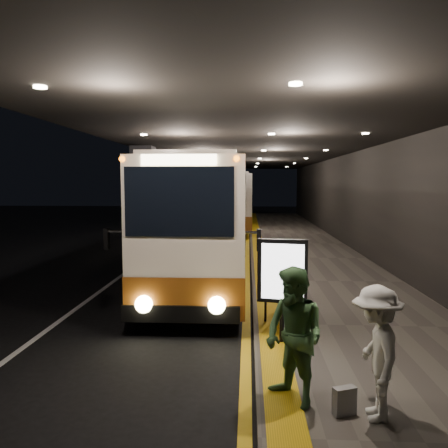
{
  "coord_description": "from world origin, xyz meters",
  "views": [
    {
      "loc": [
        2.38,
        -12.01,
        3.06
      ],
      "look_at": [
        1.58,
        2.39,
        1.7
      ],
      "focal_mm": 35.0,
      "sensor_mm": 36.0,
      "label": 1
    }
  ],
  "objects": [
    {
      "name": "support_columns",
      "position": [
        -1.5,
        4.0,
        2.2
      ],
      "size": [
        0.8,
        24.8,
        4.4
      ],
      "color": "black",
      "rests_on": "ground"
    },
    {
      "name": "canopy",
      "position": [
        2.5,
        5.0,
        4.6
      ],
      "size": [
        9.0,
        50.0,
        0.4
      ],
      "primitive_type": "cube",
      "color": "black",
      "rests_on": "support_columns"
    },
    {
      "name": "terminal_wall",
      "position": [
        7.0,
        5.0,
        3.0
      ],
      "size": [
        0.1,
        50.0,
        6.0
      ],
      "primitive_type": "cube",
      "color": "black",
      "rests_on": "ground"
    },
    {
      "name": "bag_polka",
      "position": [
        3.6,
        -6.68,
        0.33
      ],
      "size": [
        0.32,
        0.22,
        0.35
      ],
      "primitive_type": "cube",
      "rotation": [
        0.0,
        0.0,
        0.38
      ],
      "color": "black",
      "rests_on": "sidewalk"
    },
    {
      "name": "info_sign",
      "position": [
        3.0,
        -4.21,
        1.44
      ],
      "size": [
        0.9,
        0.28,
        1.91
      ],
      "rotation": [
        0.0,
        0.0,
        -0.19
      ],
      "color": "black",
      "rests_on": "sidewalk"
    },
    {
      "name": "sidewalk",
      "position": [
        4.75,
        5.0,
        0.07
      ],
      "size": [
        4.5,
        50.0,
        0.15
      ],
      "primitive_type": "cube",
      "color": "#514C44",
      "rests_on": "ground"
    },
    {
      "name": "coach_main",
      "position": [
        1.07,
        1.9,
        1.73
      ],
      "size": [
        2.52,
        11.63,
        3.61
      ],
      "rotation": [
        0.0,
        0.0,
        0.01
      ],
      "color": "beige",
      "rests_on": "ground"
    },
    {
      "name": "passenger_waiting_white",
      "position": [
        3.96,
        -6.73,
        0.98
      ],
      "size": [
        0.6,
        1.12,
        1.67
      ],
      "primitive_type": "imported",
      "rotation": [
        0.0,
        0.0,
        -1.67
      ],
      "color": "silver",
      "rests_on": "sidewalk"
    },
    {
      "name": "stanchion_post",
      "position": [
        2.75,
        -3.05,
        0.65
      ],
      "size": [
        0.05,
        0.05,
        1.0
      ],
      "primitive_type": "cylinder",
      "color": "black",
      "rests_on": "sidewalk"
    },
    {
      "name": "passenger_waiting_green",
      "position": [
        2.99,
        -6.42,
        1.06
      ],
      "size": [
        0.97,
        1.03,
        1.82
      ],
      "primitive_type": "imported",
      "rotation": [
        0.0,
        0.0,
        -0.91
      ],
      "color": "#44723F",
      "rests_on": "sidewalk"
    },
    {
      "name": "kerb_stripe_yellow",
      "position": [
        2.35,
        5.0,
        0.01
      ],
      "size": [
        0.18,
        50.0,
        0.01
      ],
      "primitive_type": "cube",
      "color": "gold",
      "rests_on": "ground"
    },
    {
      "name": "lane_line_white",
      "position": [
        -1.8,
        5.0,
        0.01
      ],
      "size": [
        0.12,
        50.0,
        0.01
      ],
      "primitive_type": "cube",
      "color": "silver",
      "rests_on": "ground"
    },
    {
      "name": "ground",
      "position": [
        0.0,
        0.0,
        0.0
      ],
      "size": [
        90.0,
        90.0,
        0.0
      ],
      "primitive_type": "plane",
      "color": "black"
    },
    {
      "name": "coach_second",
      "position": [
        1.04,
        17.14,
        1.72
      ],
      "size": [
        3.13,
        11.54,
        3.58
      ],
      "rotation": [
        0.0,
        0.0,
        0.07
      ],
      "color": "beige",
      "rests_on": "ground"
    },
    {
      "name": "tactile_strip",
      "position": [
        2.85,
        5.0,
        0.16
      ],
      "size": [
        0.5,
        50.0,
        0.01
      ],
      "primitive_type": "cube",
      "color": "gold",
      "rests_on": "sidewalk"
    },
    {
      "name": "passenger_boarding",
      "position": [
        3.14,
        -2.29,
        0.92
      ],
      "size": [
        0.39,
        0.58,
        1.55
      ],
      "primitive_type": "imported",
      "rotation": [
        0.0,
        0.0,
        1.54
      ],
      "color": "#AA4F50",
      "rests_on": "sidewalk"
    }
  ]
}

